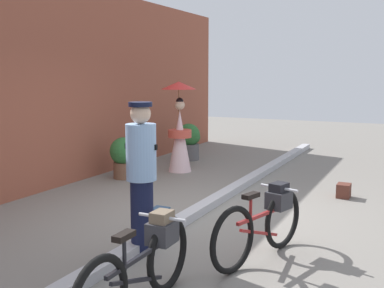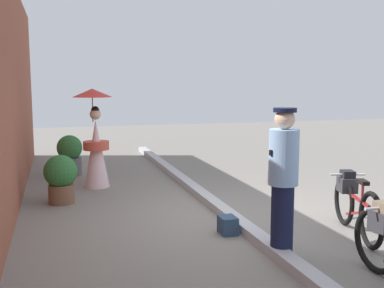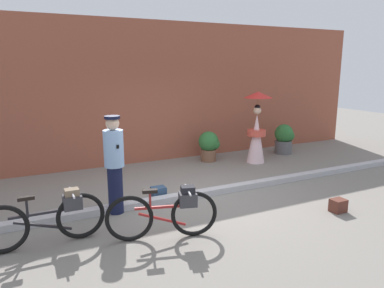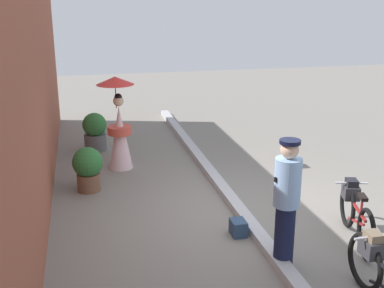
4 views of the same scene
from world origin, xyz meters
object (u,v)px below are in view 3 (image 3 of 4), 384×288
bicycle_near_officer (167,212)px  potted_plant_small (284,138)px  person_with_parasol (257,128)px  person_officer (114,162)px  backpack_spare (338,205)px  bicycle_far_side (49,218)px  backpack_on_pavement (159,193)px  potted_plant_by_door (209,145)px

bicycle_near_officer → potted_plant_small: bearing=34.1°
bicycle_near_officer → person_with_parasol: person_with_parasol is taller
person_officer → person_with_parasol: bearing=22.3°
person_with_parasol → potted_plant_small: size_ratio=2.16×
bicycle_near_officer → backpack_spare: size_ratio=6.25×
bicycle_far_side → person_officer: bearing=32.3°
person_officer → backpack_on_pavement: bearing=18.7°
potted_plant_by_door → backpack_on_pavement: bearing=-137.3°
person_officer → backpack_spare: bearing=-25.7°
bicycle_near_officer → bicycle_far_side: size_ratio=0.93×
potted_plant_small → bicycle_near_officer: bearing=-145.9°
potted_plant_by_door → backpack_spare: bearing=-85.1°
bicycle_far_side → backpack_spare: bicycle_far_side is taller
potted_plant_by_door → potted_plant_small: 2.41m
bicycle_near_officer → backpack_spare: (3.10, -0.41, -0.30)m
bicycle_near_officer → bicycle_far_side: 1.70m
bicycle_near_officer → bicycle_far_side: bearing=160.7°
person_officer → potted_plant_by_door: 4.02m
bicycle_near_officer → person_officer: (-0.44, 1.29, 0.51)m
person_officer → potted_plant_small: 6.01m
bicycle_far_side → person_officer: 1.46m
backpack_on_pavement → bicycle_far_side: bearing=-153.4°
bicycle_far_side → potted_plant_small: size_ratio=2.02×
bicycle_near_officer → backpack_on_pavement: bicycle_near_officer is taller
potted_plant_by_door → backpack_on_pavement: 3.11m
person_officer → backpack_on_pavement: (0.92, 0.31, -0.80)m
person_with_parasol → backpack_spare: size_ratio=7.24×
person_with_parasol → potted_plant_by_door: 1.34m
person_with_parasol → potted_plant_by_door: bearing=148.2°
person_officer → backpack_spare: 4.01m
potted_plant_small → person_officer: bearing=-158.6°
person_officer → potted_plant_by_door: size_ratio=2.12×
bicycle_near_officer → person_with_parasol: (3.81, 3.04, 0.50)m
bicycle_far_side → potted_plant_small: 7.35m
person_with_parasol → backpack_spare: person_with_parasol is taller
bicycle_near_officer → backpack_spare: bicycle_near_officer is taller
backpack_on_pavement → backpack_spare: bearing=-37.5°
backpack_spare → person_officer: bearing=154.3°
person_officer → potted_plant_small: (5.58, 2.19, -0.47)m
potted_plant_small → backpack_spare: 4.41m
bicycle_far_side → potted_plant_small: bearing=23.4°
bicycle_near_officer → potted_plant_by_door: (2.74, 3.70, 0.03)m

